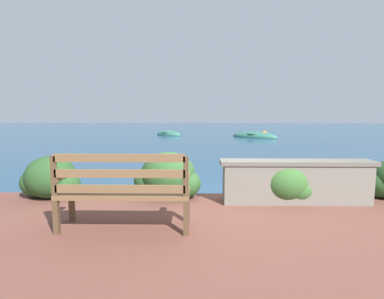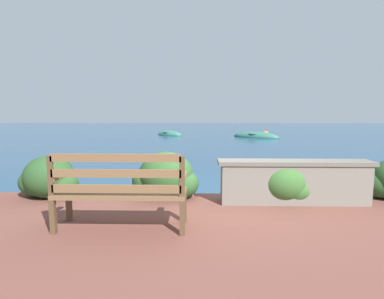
% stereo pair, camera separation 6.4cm
% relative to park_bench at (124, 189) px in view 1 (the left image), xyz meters
% --- Properties ---
extents(ground_plane, '(80.00, 80.00, 0.00)m').
position_rel_park_bench_xyz_m(ground_plane, '(1.38, 1.60, -0.70)').
color(ground_plane, navy).
extents(park_bench, '(1.54, 0.48, 0.93)m').
position_rel_park_bench_xyz_m(park_bench, '(0.00, 0.00, 0.00)').
color(park_bench, brown).
rests_on(park_bench, patio_terrace).
extents(stone_wall, '(2.31, 0.39, 0.66)m').
position_rel_park_bench_xyz_m(stone_wall, '(2.36, 1.10, -0.15)').
color(stone_wall, slate).
rests_on(stone_wall, patio_terrace).
extents(hedge_clump_far_left, '(1.01, 0.73, 0.68)m').
position_rel_park_bench_xyz_m(hedge_clump_far_left, '(-1.52, 1.30, -0.19)').
color(hedge_clump_far_left, '#284C23').
rests_on(hedge_clump_far_left, patio_terrace).
extents(hedge_clump_left, '(1.10, 0.79, 0.75)m').
position_rel_park_bench_xyz_m(hedge_clump_left, '(0.38, 1.36, -0.16)').
color(hedge_clump_left, '#2D5628').
rests_on(hedge_clump_left, patio_terrace).
extents(hedge_clump_centre, '(0.97, 0.70, 0.66)m').
position_rel_park_bench_xyz_m(hedge_clump_centre, '(2.20, 1.18, -0.20)').
color(hedge_clump_centre, '#38662D').
rests_on(hedge_clump_centre, patio_terrace).
extents(rowboat_nearest, '(3.10, 2.77, 0.69)m').
position_rel_park_bench_xyz_m(rowboat_nearest, '(4.53, 15.85, -0.65)').
color(rowboat_nearest, '#336B5B').
rests_on(rowboat_nearest, ground_plane).
extents(rowboat_mid, '(2.26, 2.15, 0.63)m').
position_rel_park_bench_xyz_m(rowboat_mid, '(-1.16, 17.52, -0.65)').
color(rowboat_mid, '#336B5B').
rests_on(rowboat_mid, ground_plane).
extents(mooring_buoy, '(0.49, 0.49, 0.45)m').
position_rel_park_bench_xyz_m(mooring_buoy, '(5.66, 18.08, -0.63)').
color(mooring_buoy, orange).
rests_on(mooring_buoy, ground_plane).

